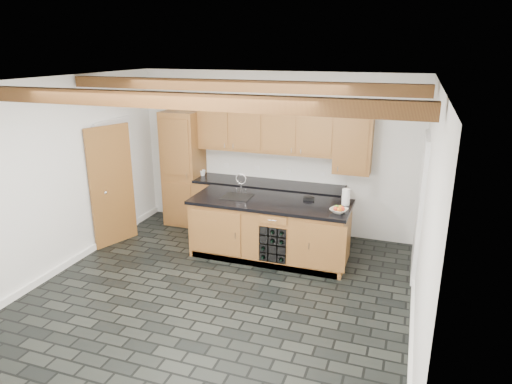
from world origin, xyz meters
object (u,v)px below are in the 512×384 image
island (270,229)px  paper_towel (346,197)px  fruit_bowl (339,211)px  kitchen_scale (309,198)px

island → paper_towel: 1.27m
island → fruit_bowl: bearing=-9.4°
island → kitchen_scale: bearing=23.8°
kitchen_scale → paper_towel: 0.58m
paper_towel → kitchen_scale: bearing=175.3°
island → fruit_bowl: fruit_bowl is taller
paper_towel → fruit_bowl: bearing=-96.2°
island → kitchen_scale: size_ratio=13.14×
fruit_bowl → paper_towel: size_ratio=0.99×
island → kitchen_scale: (0.54, 0.24, 0.49)m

